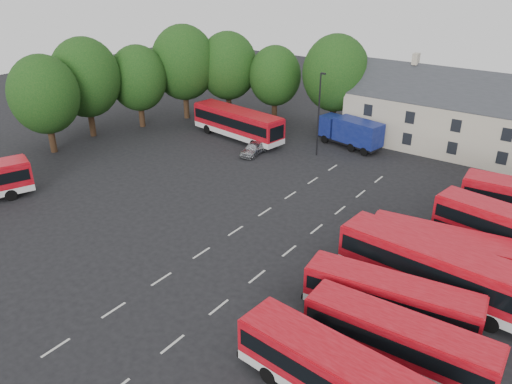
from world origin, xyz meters
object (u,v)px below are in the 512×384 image
lamppost (319,112)px  bus_dd_south (512,237)px  box_truck (351,131)px  silver_car (254,149)px  bus_row_a (343,377)px

lamppost → bus_dd_south: bearing=-27.7°
box_truck → silver_car: (-7.37, -8.26, -1.17)m
bus_dd_south → lamppost: size_ratio=1.19×
bus_row_a → lamppost: lamppost is taller
box_truck → bus_dd_south: bearing=-27.0°
box_truck → lamppost: bearing=-100.5°
bus_row_a → silver_car: bus_row_a is taller
box_truck → silver_car: box_truck is taller
silver_car → lamppost: lamppost is taller
silver_car → box_truck: bearing=42.2°
bus_dd_south → lamppost: (-21.34, 11.20, 2.33)m
bus_row_a → box_truck: (-15.82, 32.80, -0.01)m
bus_row_a → bus_dd_south: bus_dd_south is taller
bus_dd_south → box_truck: (-19.58, 15.56, -0.57)m
bus_row_a → lamppost: (-17.58, 28.44, 2.89)m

